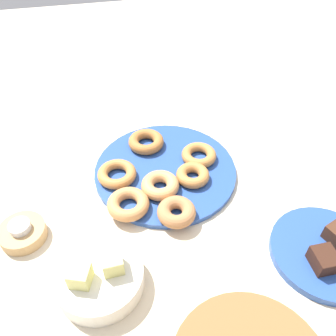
{
  "coord_description": "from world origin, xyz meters",
  "views": [
    {
      "loc": [
        0.13,
        0.59,
        0.61
      ],
      "look_at": [
        0.0,
        0.03,
        0.04
      ],
      "focal_mm": 37.46,
      "sensor_mm": 36.0,
      "label": 1
    }
  ],
  "objects_px": {
    "donut_plate": "(165,170)",
    "donut_3": "(117,174)",
    "candle_holder": "(23,233)",
    "melon_chunk_left": "(113,263)",
    "donut_4": "(128,204)",
    "cake_plate": "(325,252)",
    "donut_1": "(176,212)",
    "fruit_bowl": "(99,278)",
    "donut_5": "(146,142)",
    "melon_chunk_right": "(80,276)",
    "brownie_far": "(324,260)",
    "donut_0": "(193,175)",
    "tealight": "(20,227)",
    "donut_2": "(199,155)",
    "donut_6": "(160,185)"
  },
  "relations": [
    {
      "from": "donut_6",
      "to": "donut_plate",
      "type": "bearing_deg",
      "value": -111.84
    },
    {
      "from": "cake_plate",
      "to": "melon_chunk_right",
      "type": "bearing_deg",
      "value": -2.76
    },
    {
      "from": "melon_chunk_left",
      "to": "donut_plate",
      "type": "bearing_deg",
      "value": -120.12
    },
    {
      "from": "donut_plate",
      "to": "brownie_far",
      "type": "bearing_deg",
      "value": 125.7
    },
    {
      "from": "donut_5",
      "to": "melon_chunk_right",
      "type": "bearing_deg",
      "value": 64.16
    },
    {
      "from": "donut_plate",
      "to": "donut_5",
      "type": "bearing_deg",
      "value": -72.28
    },
    {
      "from": "donut_2",
      "to": "donut_3",
      "type": "xyz_separation_m",
      "value": [
        0.21,
        0.02,
        0.0
      ]
    },
    {
      "from": "donut_0",
      "to": "tealight",
      "type": "xyz_separation_m",
      "value": [
        0.38,
        0.07,
        0.01
      ]
    },
    {
      "from": "candle_holder",
      "to": "melon_chunk_left",
      "type": "relative_size",
      "value": 2.64
    },
    {
      "from": "candle_holder",
      "to": "melon_chunk_left",
      "type": "xyz_separation_m",
      "value": [
        -0.17,
        0.14,
        0.05
      ]
    },
    {
      "from": "donut_1",
      "to": "fruit_bowl",
      "type": "height_order",
      "value": "fruit_bowl"
    },
    {
      "from": "donut_2",
      "to": "donut_1",
      "type": "bearing_deg",
      "value": 59.38
    },
    {
      "from": "donut_4",
      "to": "melon_chunk_right",
      "type": "distance_m",
      "value": 0.2
    },
    {
      "from": "donut_0",
      "to": "fruit_bowl",
      "type": "height_order",
      "value": "fruit_bowl"
    },
    {
      "from": "donut_0",
      "to": "donut_6",
      "type": "bearing_deg",
      "value": 11.33
    },
    {
      "from": "donut_2",
      "to": "donut_6",
      "type": "distance_m",
      "value": 0.14
    },
    {
      "from": "donut_plate",
      "to": "melon_chunk_left",
      "type": "relative_size",
      "value": 9.53
    },
    {
      "from": "donut_1",
      "to": "donut_2",
      "type": "bearing_deg",
      "value": -120.62
    },
    {
      "from": "donut_plate",
      "to": "cake_plate",
      "type": "height_order",
      "value": "cake_plate"
    },
    {
      "from": "cake_plate",
      "to": "tealight",
      "type": "bearing_deg",
      "value": -16.58
    },
    {
      "from": "donut_1",
      "to": "donut_4",
      "type": "relative_size",
      "value": 0.9
    },
    {
      "from": "donut_1",
      "to": "fruit_bowl",
      "type": "bearing_deg",
      "value": 33.26
    },
    {
      "from": "tealight",
      "to": "melon_chunk_right",
      "type": "xyz_separation_m",
      "value": [
        -0.12,
        0.15,
        0.03
      ]
    },
    {
      "from": "donut_plate",
      "to": "melon_chunk_right",
      "type": "bearing_deg",
      "value": 52.65
    },
    {
      "from": "cake_plate",
      "to": "brownie_far",
      "type": "distance_m",
      "value": 0.05
    },
    {
      "from": "donut_0",
      "to": "donut_1",
      "type": "xyz_separation_m",
      "value": [
        0.06,
        0.1,
        0.0
      ]
    },
    {
      "from": "donut_plate",
      "to": "donut_1",
      "type": "height_order",
      "value": "donut_1"
    },
    {
      "from": "brownie_far",
      "to": "fruit_bowl",
      "type": "relative_size",
      "value": 0.3
    },
    {
      "from": "donut_0",
      "to": "tealight",
      "type": "bearing_deg",
      "value": 10.77
    },
    {
      "from": "brownie_far",
      "to": "candle_holder",
      "type": "height_order",
      "value": "brownie_far"
    },
    {
      "from": "cake_plate",
      "to": "donut_5",
      "type": "bearing_deg",
      "value": -53.48
    },
    {
      "from": "donut_0",
      "to": "cake_plate",
      "type": "xyz_separation_m",
      "value": [
        -0.2,
        0.25,
        -0.02
      ]
    },
    {
      "from": "donut_0",
      "to": "brownie_far",
      "type": "height_order",
      "value": "brownie_far"
    },
    {
      "from": "donut_5",
      "to": "donut_0",
      "type": "bearing_deg",
      "value": 120.76
    },
    {
      "from": "donut_plate",
      "to": "donut_6",
      "type": "xyz_separation_m",
      "value": [
        0.03,
        0.06,
        0.02
      ]
    },
    {
      "from": "tealight",
      "to": "melon_chunk_right",
      "type": "distance_m",
      "value": 0.19
    },
    {
      "from": "donut_plate",
      "to": "brownie_far",
      "type": "distance_m",
      "value": 0.4
    },
    {
      "from": "donut_3",
      "to": "tealight",
      "type": "height_order",
      "value": "tealight"
    },
    {
      "from": "brownie_far",
      "to": "tealight",
      "type": "relative_size",
      "value": 1.14
    },
    {
      "from": "donut_plate",
      "to": "melon_chunk_left",
      "type": "distance_m",
      "value": 0.31
    },
    {
      "from": "donut_plate",
      "to": "fruit_bowl",
      "type": "relative_size",
      "value": 2.11
    },
    {
      "from": "donut_0",
      "to": "cake_plate",
      "type": "distance_m",
      "value": 0.32
    },
    {
      "from": "donut_3",
      "to": "fruit_bowl",
      "type": "relative_size",
      "value": 0.56
    },
    {
      "from": "melon_chunk_left",
      "to": "tealight",
      "type": "bearing_deg",
      "value": -38.54
    },
    {
      "from": "donut_plate",
      "to": "donut_3",
      "type": "height_order",
      "value": "donut_3"
    },
    {
      "from": "donut_0",
      "to": "cake_plate",
      "type": "relative_size",
      "value": 0.36
    },
    {
      "from": "donut_4",
      "to": "cake_plate",
      "type": "height_order",
      "value": "donut_4"
    },
    {
      "from": "tealight",
      "to": "melon_chunk_left",
      "type": "relative_size",
      "value": 1.19
    },
    {
      "from": "donut_3",
      "to": "donut_4",
      "type": "relative_size",
      "value": 1.0
    },
    {
      "from": "donut_1",
      "to": "cake_plate",
      "type": "relative_size",
      "value": 0.38
    }
  ]
}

